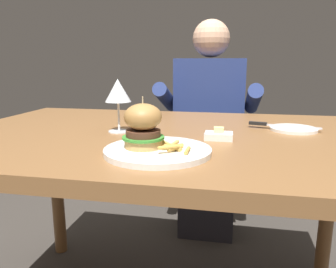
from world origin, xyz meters
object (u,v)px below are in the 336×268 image
object	(u,v)px
bread_plate	(293,129)
table_knife	(277,125)
wine_glass	(118,92)
butter_dish	(219,135)
main_plate	(158,151)
burger_sandwich	(142,126)
diner_person	(209,137)

from	to	relation	value
bread_plate	table_knife	bearing A→B (deg)	167.46
wine_glass	table_knife	bearing A→B (deg)	15.95
table_knife	butter_dish	bearing A→B (deg)	-135.04
main_plate	bread_plate	distance (m)	0.52
burger_sandwich	bread_plate	xyz separation A→B (m)	(0.42, 0.36, -0.06)
table_knife	main_plate	bearing A→B (deg)	-131.40
burger_sandwich	table_knife	bearing A→B (deg)	45.26
main_plate	wine_glass	xyz separation A→B (m)	(-0.18, 0.23, 0.12)
main_plate	wine_glass	world-z (taller)	wine_glass
butter_dish	diner_person	size ratio (longest dim) A/B	0.07
wine_glass	diner_person	world-z (taller)	diner_person
bread_plate	diner_person	bearing A→B (deg)	117.28
burger_sandwich	bread_plate	bearing A→B (deg)	40.73
main_plate	diner_person	xyz separation A→B (m)	(0.06, 0.98, -0.18)
butter_dish	burger_sandwich	bearing A→B (deg)	-134.43
burger_sandwich	table_knife	size ratio (longest dim) A/B	0.55
diner_person	burger_sandwich	bearing A→B (deg)	-95.61
main_plate	burger_sandwich	distance (m)	0.07
bread_plate	diner_person	world-z (taller)	diner_person
wine_glass	diner_person	distance (m)	0.85
table_knife	diner_person	distance (m)	0.70
main_plate	diner_person	size ratio (longest dim) A/B	0.23
main_plate	butter_dish	distance (m)	0.23
wine_glass	butter_dish	distance (m)	0.34
burger_sandwich	diner_person	bearing A→B (deg)	84.39
table_knife	butter_dish	world-z (taller)	butter_dish
butter_dish	diner_person	bearing A→B (deg)	95.96
bread_plate	diner_person	size ratio (longest dim) A/B	0.13
wine_glass	table_knife	distance (m)	0.54
wine_glass	butter_dish	size ratio (longest dim) A/B	2.10
burger_sandwich	butter_dish	bearing A→B (deg)	45.57
bread_plate	butter_dish	bearing A→B (deg)	-143.47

